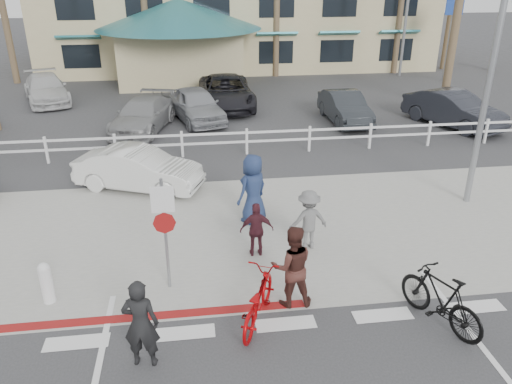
{
  "coord_description": "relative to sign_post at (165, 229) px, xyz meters",
  "views": [
    {
      "loc": [
        -1.64,
        -7.16,
        6.45
      ],
      "look_at": [
        -0.17,
        3.71,
        1.5
      ],
      "focal_mm": 35.0,
      "sensor_mm": 36.0,
      "label": 1
    }
  ],
  "objects": [
    {
      "name": "ground",
      "position": [
        2.3,
        -2.2,
        -1.45
      ],
      "size": [
        140.0,
        140.0,
        0.0
      ],
      "primitive_type": "plane",
      "color": "#333335"
    },
    {
      "name": "sidewalk_plaza",
      "position": [
        2.3,
        2.3,
        -1.44
      ],
      "size": [
        22.0,
        7.0,
        0.01
      ],
      "primitive_type": "cube",
      "color": "gray",
      "rests_on": "ground"
    },
    {
      "name": "cross_street",
      "position": [
        2.3,
        6.3,
        -1.45
      ],
      "size": [
        40.0,
        5.0,
        0.01
      ],
      "primitive_type": "cube",
      "color": "#333335",
      "rests_on": "ground"
    },
    {
      "name": "parking_lot",
      "position": [
        2.3,
        15.8,
        -1.45
      ],
      "size": [
        50.0,
        16.0,
        0.01
      ],
      "primitive_type": "cube",
      "color": "#333335",
      "rests_on": "ground"
    },
    {
      "name": "curb_red",
      "position": [
        -0.7,
        -1.0,
        -1.44
      ],
      "size": [
        7.0,
        0.25,
        0.02
      ],
      "primitive_type": "cube",
      "color": "maroon",
      "rests_on": "ground"
    },
    {
      "name": "rail_fence",
      "position": [
        2.8,
        8.3,
        -0.95
      ],
      "size": [
        29.4,
        0.16,
        1.0
      ],
      "primitive_type": null,
      "color": "silver",
      "rests_on": "ground"
    },
    {
      "name": "sign_post",
      "position": [
        0.0,
        0.0,
        0.0
      ],
      "size": [
        0.5,
        0.1,
        2.9
      ],
      "primitive_type": null,
      "color": "gray",
      "rests_on": "ground"
    },
    {
      "name": "bollard_0",
      "position": [
        -2.5,
        -0.2,
        -0.97
      ],
      "size": [
        0.26,
        0.26,
        0.95
      ],
      "primitive_type": null,
      "color": "silver",
      "rests_on": "ground"
    },
    {
      "name": "streetlight_0",
      "position": [
        8.8,
        3.3,
        3.05
      ],
      "size": [
        0.6,
        2.0,
        9.0
      ],
      "primitive_type": null,
      "color": "gray",
      "rests_on": "ground"
    },
    {
      "name": "info_sign",
      "position": [
        16.3,
        19.8,
        1.35
      ],
      "size": [
        1.2,
        0.16,
        5.6
      ],
      "primitive_type": null,
      "color": "navy",
      "rests_on": "ground"
    },
    {
      "name": "bike_red",
      "position": [
        1.76,
        -1.41,
        -0.94
      ],
      "size": [
        1.4,
        2.06,
        1.02
      ],
      "primitive_type": "imported",
      "rotation": [
        0.0,
        0.0,
        2.73
      ],
      "color": "#9F0306",
      "rests_on": "ground"
    },
    {
      "name": "rider_red",
      "position": [
        -0.39,
        -2.3,
        -0.58
      ],
      "size": [
        0.69,
        0.51,
        1.74
      ],
      "primitive_type": "imported",
      "rotation": [
        0.0,
        0.0,
        2.99
      ],
      "color": "black",
      "rests_on": "ground"
    },
    {
      "name": "bike_black",
      "position": [
        5.28,
        -1.97,
        -0.86
      ],
      "size": [
        1.3,
        2.03,
        1.19
      ],
      "primitive_type": "imported",
      "rotation": [
        0.0,
        0.0,
        3.56
      ],
      "color": "black",
      "rests_on": "ground"
    },
    {
      "name": "rider_black",
      "position": [
        2.54,
        -0.93,
        -0.55
      ],
      "size": [
        0.9,
        0.71,
        1.8
      ],
      "primitive_type": "imported",
      "rotation": [
        0.0,
        0.0,
        3.11
      ],
      "color": "#44221C",
      "rests_on": "ground"
    },
    {
      "name": "pedestrian_a",
      "position": [
        3.4,
        1.27,
        -0.67
      ],
      "size": [
        1.08,
        0.72,
        1.55
      ],
      "primitive_type": "imported",
      "rotation": [
        0.0,
        0.0,
        3.29
      ],
      "color": "slate",
      "rests_on": "ground"
    },
    {
      "name": "pedestrian_child",
      "position": [
        2.09,
        1.08,
        -0.76
      ],
      "size": [
        0.82,
        0.36,
        1.39
      ],
      "primitive_type": "imported",
      "rotation": [
        0.0,
        0.0,
        3.12
      ],
      "color": "#4C1E27",
      "rests_on": "ground"
    },
    {
      "name": "pedestrian_b",
      "position": [
        2.23,
        2.85,
        -0.47
      ],
      "size": [
        1.14,
        1.08,
        1.96
      ],
      "primitive_type": "imported",
      "rotation": [
        0.0,
        0.0,
        3.81
      ],
      "color": "navy",
      "rests_on": "ground"
    },
    {
      "name": "car_white_sedan",
      "position": [
        -1.05,
        5.59,
        -0.79
      ],
      "size": [
        4.23,
        2.79,
        1.32
      ],
      "primitive_type": "imported",
      "rotation": [
        0.0,
        0.0,
        1.19
      ],
      "color": "silver",
      "rests_on": "ground"
    },
    {
      "name": "lot_car_1",
      "position": [
        -1.36,
        11.94,
        -0.78
      ],
      "size": [
        3.04,
        4.97,
        1.34
      ],
      "primitive_type": "imported",
      "rotation": [
        0.0,
        0.0,
        -0.27
      ],
      "color": "gray",
      "rests_on": "ground"
    },
    {
      "name": "lot_car_2",
      "position": [
        0.96,
        13.05,
        -0.7
      ],
      "size": [
        2.9,
        4.73,
        1.51
      ],
      "primitive_type": "imported",
      "rotation": [
        0.0,
        0.0,
        0.27
      ],
      "color": "gray",
      "rests_on": "ground"
    },
    {
      "name": "lot_car_3",
      "position": [
        7.6,
        11.98,
        -0.77
      ],
      "size": [
        1.55,
        4.19,
        1.37
      ],
      "primitive_type": "imported",
      "rotation": [
        0.0,
        0.0,
        0.02
      ],
      "color": "#23262A",
      "rests_on": "ground"
    },
    {
      "name": "lot_car_4",
      "position": [
        -6.69,
        17.64,
        -0.75
      ],
      "size": [
        3.43,
        5.19,
        1.4
      ],
      "primitive_type": "imported",
      "rotation": [
        0.0,
        0.0,
        0.33
      ],
      "color": "silver",
      "rests_on": "ground"
    },
    {
      "name": "lot_car_5",
      "position": [
        2.5,
        15.37,
        -0.68
      ],
      "size": [
        2.59,
        5.55,
        1.54
      ],
      "primitive_type": "imported",
      "rotation": [
        0.0,
        0.0,
        0.01
      ],
      "color": "black",
      "rests_on": "ground"
    },
    {
      "name": "lot_car_6",
      "position": [
        12.14,
        10.73,
        -0.69
      ],
      "size": [
        3.32,
        4.9,
        1.53
      ],
      "primitive_type": "imported",
      "rotation": [
        0.0,
        0.0,
        0.41
      ],
      "color": "#22242A",
      "rests_on": "ground"
    }
  ]
}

